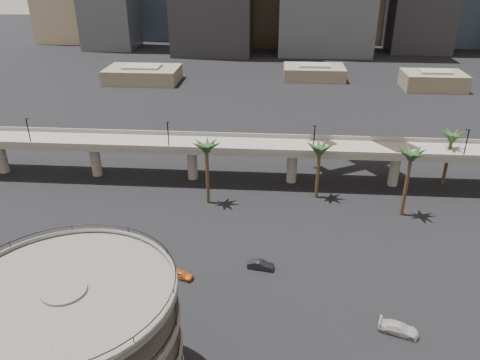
# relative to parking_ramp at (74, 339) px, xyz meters

# --- Properties ---
(parking_ramp) EXTENTS (22.20, 22.20, 17.35)m
(parking_ramp) POSITION_rel_parking_ramp_xyz_m (0.00, 0.00, 0.00)
(parking_ramp) COLOR #474542
(parking_ramp) RESTS_ON ground
(overpass) EXTENTS (130.00, 9.30, 14.70)m
(overpass) POSITION_rel_parking_ramp_xyz_m (13.00, 59.00, -2.50)
(overpass) COLOR slate
(overpass) RESTS_ON ground
(palm_trees) EXTENTS (54.40, 18.40, 14.00)m
(palm_trees) POSITION_rel_parking_ramp_xyz_m (34.48, 51.47, 1.46)
(palm_trees) COLOR #4B3620
(palm_trees) RESTS_ON ground
(low_buildings) EXTENTS (135.00, 27.50, 6.80)m
(low_buildings) POSITION_rel_parking_ramp_xyz_m (19.89, 146.30, -6.97)
(low_buildings) COLOR #6A604E
(low_buildings) RESTS_ON ground
(car_a) EXTENTS (4.18, 2.74, 1.32)m
(car_a) POSITION_rel_parking_ramp_xyz_m (6.20, 23.32, -9.17)
(car_a) COLOR #C45B1C
(car_a) RESTS_ON ground
(car_b) EXTENTS (4.47, 2.18, 1.41)m
(car_b) POSITION_rel_parking_ramp_xyz_m (18.44, 26.67, -9.13)
(car_b) COLOR black
(car_b) RESTS_ON ground
(car_c) EXTENTS (5.62, 3.66, 1.51)m
(car_c) POSITION_rel_parking_ramp_xyz_m (37.27, 13.98, -9.08)
(car_c) COLOR #B3B2AE
(car_c) RESTS_ON ground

